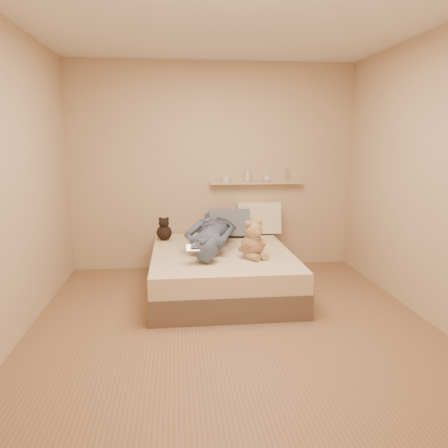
{
  "coord_description": "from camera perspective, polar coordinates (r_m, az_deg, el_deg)",
  "views": [
    {
      "loc": [
        -0.48,
        -3.67,
        1.63
      ],
      "look_at": [
        0.0,
        0.65,
        0.8
      ],
      "focal_mm": 35.0,
      "sensor_mm": 36.0,
      "label": 1
    }
  ],
  "objects": [
    {
      "name": "room",
      "position": [
        3.72,
        1.11,
        5.7
      ],
      "size": [
        3.8,
        3.8,
        3.8
      ],
      "color": "#866045",
      "rests_on": "ground"
    },
    {
      "name": "pillow_cream",
      "position": [
        5.62,
        4.59,
        0.74
      ],
      "size": [
        0.56,
        0.26,
        0.42
      ],
      "primitive_type": "cube",
      "rotation": [
        -0.21,
        0.0,
        -0.04
      ],
      "color": "beige",
      "rests_on": "bed"
    },
    {
      "name": "wall_shelf",
      "position": [
        5.63,
        4.25,
        5.38
      ],
      "size": [
        1.2,
        0.12,
        0.03
      ],
      "primitive_type": "cube",
      "color": "tan",
      "rests_on": "wall_back"
    },
    {
      "name": "pillow_grey",
      "position": [
        5.43,
        0.72,
        0.09
      ],
      "size": [
        0.51,
        0.28,
        0.37
      ],
      "primitive_type": "cube",
      "rotation": [
        -0.37,
        0.0,
        -0.06
      ],
      "color": "slate",
      "rests_on": "bed"
    },
    {
      "name": "person",
      "position": [
        4.88,
        -1.66,
        -1.06
      ],
      "size": [
        0.82,
        1.56,
        0.36
      ],
      "primitive_type": "imported",
      "rotation": [
        0.0,
        0.0,
        2.95
      ],
      "color": "#424867",
      "rests_on": "bed"
    },
    {
      "name": "game_console",
      "position": [
        4.21,
        -3.66,
        -3.13
      ],
      "size": [
        0.19,
        0.08,
        0.07
      ],
      "color": "#BBBCC2",
      "rests_on": "bed"
    },
    {
      "name": "dark_plush",
      "position": [
        5.3,
        -7.83,
        -0.81
      ],
      "size": [
        0.18,
        0.18,
        0.28
      ],
      "color": "black",
      "rests_on": "bed"
    },
    {
      "name": "bed",
      "position": [
        4.84,
        -0.37,
        -6.09
      ],
      "size": [
        1.5,
        1.9,
        0.45
      ],
      "color": "brown",
      "rests_on": "floor"
    },
    {
      "name": "teddy_bear",
      "position": [
        4.46,
        3.83,
        -2.38
      ],
      "size": [
        0.32,
        0.33,
        0.4
      ],
      "color": "#9D7056",
      "rests_on": "bed"
    },
    {
      "name": "shelf_bottles",
      "position": [
        5.61,
        3.55,
        6.23
      ],
      "size": [
        0.85,
        0.11,
        0.19
      ],
      "color": "silver",
      "rests_on": "wall_shelf"
    }
  ]
}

